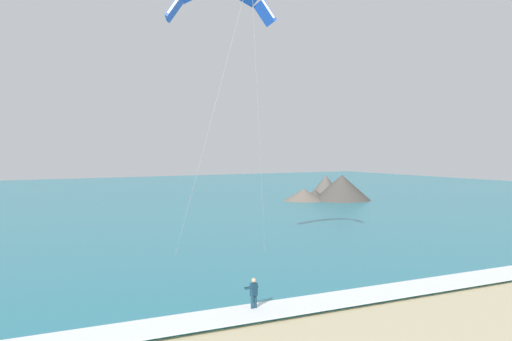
{
  "coord_description": "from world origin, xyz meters",
  "views": [
    {
      "loc": [
        -12.93,
        -10.83,
        8.04
      ],
      "look_at": [
        3.06,
        17.08,
        6.68
      ],
      "focal_mm": 43.67,
      "sensor_mm": 36.0,
      "label": 1
    }
  ],
  "objects": [
    {
      "name": "surfboard",
      "position": [
        1.55,
        14.65,
        0.03
      ],
      "size": [
        0.71,
        1.46,
        0.09
      ],
      "color": "#239EC6",
      "rests_on": "ground"
    },
    {
      "name": "surf_foam",
      "position": [
        0.0,
        14.08,
        0.22
      ],
      "size": [
        200.0,
        2.79,
        0.04
      ],
      "primitive_type": "cube",
      "color": "white",
      "rests_on": "sea"
    },
    {
      "name": "headland_right",
      "position": [
        39.61,
        59.68,
        1.67
      ],
      "size": [
        12.51,
        9.84,
        3.77
      ],
      "color": "#665B51",
      "rests_on": "ground"
    },
    {
      "name": "kite_primary",
      "position": [
        4.49,
        24.07,
        16.96
      ],
      "size": [
        6.78,
        10.55,
        16.81
      ],
      "color": "blue"
    },
    {
      "name": "kitesurfer",
      "position": [
        1.54,
        14.67,
        0.94
      ],
      "size": [
        0.59,
        0.58,
        1.69
      ],
      "color": "#143347",
      "rests_on": "ground"
    },
    {
      "name": "sea",
      "position": [
        0.0,
        73.08,
        0.1
      ],
      "size": [
        200.0,
        120.0,
        0.2
      ],
      "primitive_type": "cube",
      "color": "teal",
      "rests_on": "ground"
    }
  ]
}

